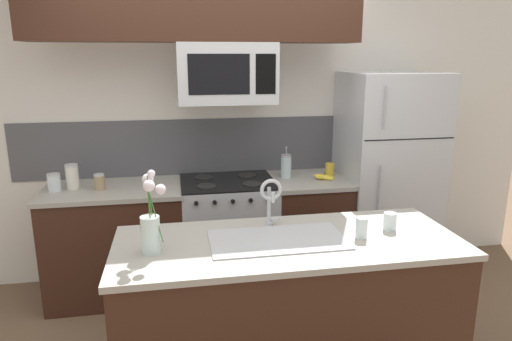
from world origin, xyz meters
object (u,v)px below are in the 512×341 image
object	(u,v)px
stove_range	(228,234)
flower_vase	(151,226)
banana_bunch	(324,177)
microwave	(226,73)
storage_jar_medium	(72,177)
storage_jar_tall	(54,182)
sink_faucet	(271,196)
storage_jar_short	(100,182)
french_press	(286,166)
coffee_tin	(330,170)
spare_glass	(390,221)
refrigerator	(385,176)
drinking_glass	(362,228)

from	to	relation	value
stove_range	flower_vase	distance (m)	1.52
banana_bunch	microwave	bearing A→B (deg)	177.22
microwave	storage_jar_medium	world-z (taller)	microwave
storage_jar_tall	sink_faucet	world-z (taller)	sink_faucet
storage_jar_tall	sink_faucet	size ratio (longest dim) A/B	0.45
storage_jar_short	french_press	distance (m)	1.50
storage_jar_medium	microwave	bearing A→B (deg)	-2.61
banana_bunch	coffee_tin	distance (m)	0.14
stove_range	coffee_tin	xyz separation A→B (m)	(0.89, 0.05, 0.50)
storage_jar_tall	coffee_tin	size ratio (longest dim) A/B	1.24
storage_jar_tall	storage_jar_short	xyz separation A→B (m)	(0.33, -0.02, -0.01)
microwave	storage_jar_tall	xyz separation A→B (m)	(-1.33, 0.01, -0.80)
banana_bunch	spare_glass	world-z (taller)	spare_glass
storage_jar_short	refrigerator	bearing A→B (deg)	1.27
sink_faucet	coffee_tin	bearing A→B (deg)	55.54
storage_jar_tall	flower_vase	world-z (taller)	flower_vase
french_press	drinking_glass	size ratio (longest dim) A/B	2.22
storage_jar_tall	drinking_glass	xyz separation A→B (m)	(1.93, -1.29, -0.01)
stove_range	banana_bunch	bearing A→B (deg)	-4.26
drinking_glass	french_press	bearing A→B (deg)	94.32
storage_jar_tall	spare_glass	size ratio (longest dim) A/B	1.31
sink_faucet	refrigerator	bearing A→B (deg)	40.37
stove_range	storage_jar_short	xyz separation A→B (m)	(-0.99, -0.03, 0.51)
coffee_tin	storage_jar_medium	bearing A→B (deg)	-179.56
storage_jar_short	coffee_tin	size ratio (longest dim) A/B	1.13
microwave	flower_vase	bearing A→B (deg)	-113.43
microwave	spare_glass	xyz separation A→B (m)	(0.82, -1.19, -0.82)
stove_range	storage_jar_medium	distance (m)	1.32
storage_jar_short	storage_jar_medium	bearing A→B (deg)	162.29
banana_bunch	coffee_tin	bearing A→B (deg)	52.50
french_press	spare_glass	size ratio (longest dim) A/B	2.57
refrigerator	stove_range	bearing A→B (deg)	-179.18
storage_jar_tall	flower_vase	distance (m)	1.50
storage_jar_short	banana_bunch	world-z (taller)	storage_jar_short
refrigerator	storage_jar_medium	distance (m)	2.60
refrigerator	storage_jar_short	bearing A→B (deg)	-178.73
spare_glass	storage_jar_medium	bearing A→B (deg)	148.47
stove_range	french_press	world-z (taller)	french_press
microwave	french_press	bearing A→B (deg)	9.14
microwave	drinking_glass	xyz separation A→B (m)	(0.61, -1.28, -0.81)
storage_jar_short	drinking_glass	distance (m)	2.04
refrigerator	french_press	world-z (taller)	refrigerator
refrigerator	coffee_tin	bearing A→B (deg)	176.58
spare_glass	sink_faucet	bearing A→B (deg)	166.89
drinking_glass	storage_jar_short	bearing A→B (deg)	141.65
stove_range	drinking_glass	bearing A→B (deg)	-64.97
microwave	spare_glass	distance (m)	1.66
stove_range	storage_jar_short	bearing A→B (deg)	-178.10
storage_jar_short	flower_vase	size ratio (longest dim) A/B	0.28
storage_jar_short	coffee_tin	distance (m)	1.88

